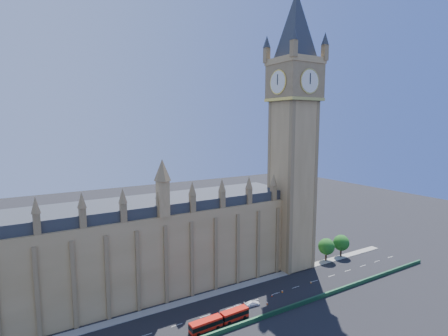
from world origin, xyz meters
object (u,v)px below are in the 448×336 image
car_silver (239,308)px  car_white (252,304)px  car_grey (217,317)px  red_bus (220,320)px

car_silver → car_white: (4.46, -0.03, 0.02)m
car_grey → red_bus: bearing=165.7°
red_bus → car_white: (12.56, 3.60, -0.81)m
car_silver → car_grey: bearing=91.5°
car_white → car_silver: bearing=93.6°
red_bus → car_grey: red_bus is taller
car_grey → car_white: 11.84m
red_bus → car_grey: size_ratio=4.34×
car_white → red_bus: bearing=110.0°
car_silver → car_white: bearing=-97.5°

